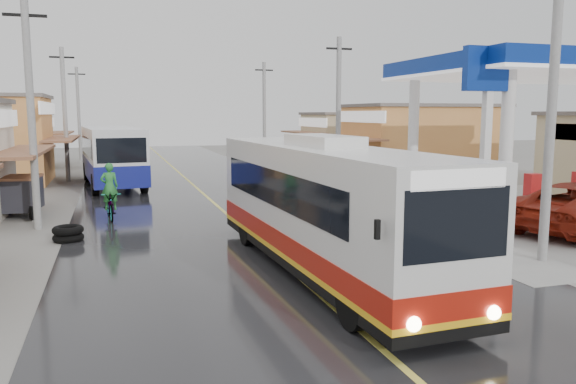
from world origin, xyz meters
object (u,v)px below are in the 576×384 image
(coach_bus, at_px, (321,207))
(tricycle_near, at_px, (21,194))
(tyre_stack, at_px, (68,234))
(cyclist, at_px, (110,201))
(second_bus, at_px, (112,155))

(coach_bus, distance_m, tricycle_near, 13.94)
(coach_bus, height_order, tyre_stack, coach_bus)
(coach_bus, relative_size, tricycle_near, 5.01)
(tricycle_near, bearing_deg, cyclist, -20.69)
(tyre_stack, bearing_deg, tricycle_near, 111.62)
(second_bus, xyz_separation_m, tricycle_near, (-3.51, -8.81, -0.84))
(coach_bus, bearing_deg, tyre_stack, 136.86)
(tyre_stack, bearing_deg, second_bus, 84.19)
(tyre_stack, bearing_deg, coach_bus, -40.74)
(coach_bus, xyz_separation_m, second_bus, (-5.14, 19.71, 0.07))
(cyclist, height_order, tricycle_near, cyclist)
(cyclist, bearing_deg, tyre_stack, -115.59)
(coach_bus, xyz_separation_m, cyclist, (-5.27, 9.13, -0.97))
(second_bus, relative_size, cyclist, 4.54)
(tricycle_near, height_order, tyre_stack, tricycle_near)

